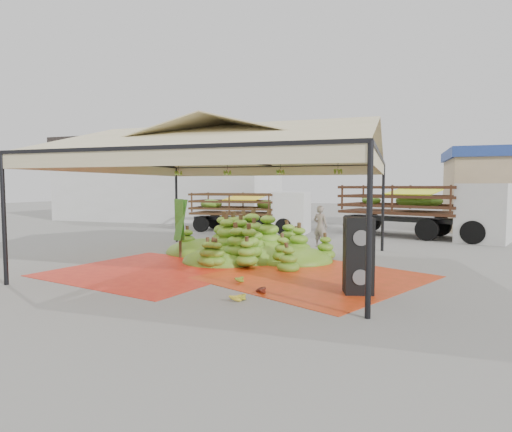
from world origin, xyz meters
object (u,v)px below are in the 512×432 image
(vendor, at_px, (320,226))
(truck_right, at_px, (428,205))
(speaker_stack, at_px, (358,256))
(truck_left, at_px, (255,207))
(banana_heap, at_px, (247,237))

(vendor, height_order, truck_right, truck_right)
(speaker_stack, distance_m, vendor, 6.86)
(truck_left, xyz_separation_m, truck_right, (7.91, 0.04, 0.24))
(truck_right, bearing_deg, truck_left, -159.90)
(banana_heap, height_order, vendor, vendor)
(speaker_stack, xyz_separation_m, vendor, (-1.91, 6.59, -0.03))
(banana_heap, distance_m, vendor, 3.46)
(vendor, bearing_deg, truck_left, -26.39)
(banana_heap, distance_m, speaker_stack, 5.22)
(banana_heap, xyz_separation_m, truck_left, (-2.14, 7.22, 0.58))
(banana_heap, height_order, speaker_stack, speaker_stack)
(banana_heap, distance_m, truck_right, 9.31)
(banana_heap, xyz_separation_m, vendor, (1.83, 2.94, 0.13))
(vendor, xyz_separation_m, truck_left, (-3.96, 4.28, 0.44))
(banana_heap, relative_size, speaker_stack, 3.70)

